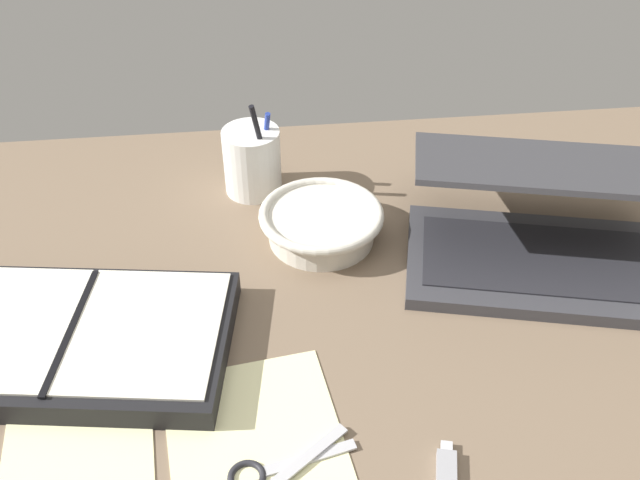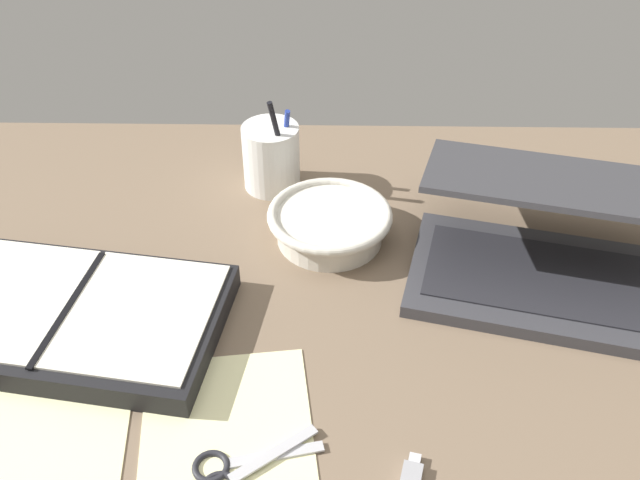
# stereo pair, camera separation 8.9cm
# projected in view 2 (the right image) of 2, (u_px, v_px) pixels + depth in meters

# --- Properties ---
(desk_top) EXTENTS (1.40, 1.00, 0.02)m
(desk_top) POSITION_uv_depth(u_px,v_px,m) (342.00, 336.00, 0.88)
(desk_top) COLOR #75604C
(desk_top) RESTS_ON ground
(laptop) EXTENTS (0.39, 0.35, 0.14)m
(laptop) POSITION_uv_depth(u_px,v_px,m) (547.00, 247.00, 0.92)
(laptop) COLOR #38383D
(laptop) RESTS_ON desk_top
(bowl) EXTENTS (0.17, 0.17, 0.05)m
(bowl) POSITION_uv_depth(u_px,v_px,m) (330.00, 223.00, 0.99)
(bowl) COLOR silver
(bowl) RESTS_ON desk_top
(pen_cup) EXTENTS (0.09, 0.09, 0.16)m
(pen_cup) POSITION_uv_depth(u_px,v_px,m) (272.00, 157.00, 1.08)
(pen_cup) COLOR white
(pen_cup) RESTS_ON desk_top
(planner) EXTENTS (0.39, 0.27, 0.04)m
(planner) POSITION_uv_depth(u_px,v_px,m) (73.00, 314.00, 0.87)
(planner) COLOR black
(planner) RESTS_ON desk_top
(scissors) EXTENTS (0.13, 0.09, 0.01)m
(scissors) POSITION_uv_depth(u_px,v_px,m) (231.00, 471.00, 0.71)
(scissors) COLOR #B7B7BC
(scissors) RESTS_ON desk_top
(paper_sheet_front) EXTENTS (0.22, 0.30, 0.00)m
(paper_sheet_front) POSITION_uv_depth(u_px,v_px,m) (227.00, 460.00, 0.73)
(paper_sheet_front) COLOR #F4EFB2
(paper_sheet_front) RESTS_ON desk_top
(paper_sheet_beside_planner) EXTENTS (0.18, 0.26, 0.00)m
(paper_sheet_beside_planner) POSITION_uv_depth(u_px,v_px,m) (53.00, 442.00, 0.74)
(paper_sheet_beside_planner) COLOR #F4EFB2
(paper_sheet_beside_planner) RESTS_ON desk_top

